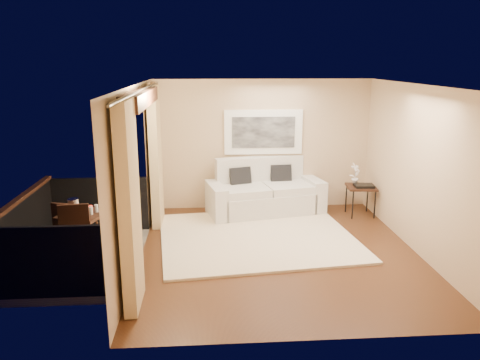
{
  "coord_description": "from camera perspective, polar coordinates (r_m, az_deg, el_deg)",
  "views": [
    {
      "loc": [
        -1.14,
        -7.09,
        3.07
      ],
      "look_at": [
        -0.59,
        0.74,
        1.05
      ],
      "focal_mm": 35.0,
      "sensor_mm": 36.0,
      "label": 1
    }
  ],
  "objects": [
    {
      "name": "curtains",
      "position": [
        7.36,
        -11.48,
        0.51
      ],
      "size": [
        0.16,
        4.8,
        2.64
      ],
      "color": "#DBBD86",
      "rests_on": "ground"
    },
    {
      "name": "balcony_chair_far",
      "position": [
        7.94,
        -20.24,
        -5.19
      ],
      "size": [
        0.49,
        0.49,
        0.91
      ],
      "rotation": [
        0.0,
        0.0,
        2.86
      ],
      "color": "#321A10",
      "rests_on": "balcony"
    },
    {
      "name": "floor",
      "position": [
        7.81,
        4.75,
        -8.77
      ],
      "size": [
        5.0,
        5.0,
        0.0
      ],
      "primitive_type": "plane",
      "color": "#4E2C17",
      "rests_on": "ground"
    },
    {
      "name": "side_table",
      "position": [
        9.72,
        14.54,
        -1.05
      ],
      "size": [
        0.62,
        0.62,
        0.61
      ],
      "rotation": [
        0.0,
        0.0,
        -0.1
      ],
      "color": "#321A10",
      "rests_on": "floor"
    },
    {
      "name": "rug",
      "position": [
        8.37,
        2.06,
        -6.93
      ],
      "size": [
        3.65,
        3.27,
        0.04
      ],
      "primitive_type": "cube",
      "rotation": [
        0.0,
        0.0,
        0.11
      ],
      "color": "#F1E0C2",
      "rests_on": "floor"
    },
    {
      "name": "orchid",
      "position": [
        9.73,
        13.86,
        0.73
      ],
      "size": [
        0.29,
        0.27,
        0.45
      ],
      "primitive_type": "imported",
      "rotation": [
        0.0,
        0.0,
        0.63
      ],
      "color": "white",
      "rests_on": "side_table"
    },
    {
      "name": "artwork",
      "position": [
        9.73,
        2.87,
        5.85
      ],
      "size": [
        1.62,
        0.07,
        0.92
      ],
      "color": "white",
      "rests_on": "room_shell"
    },
    {
      "name": "bistro_table",
      "position": [
        7.72,
        -18.53,
        -4.43
      ],
      "size": [
        0.81,
        0.81,
        0.76
      ],
      "rotation": [
        0.0,
        0.0,
        -0.32
      ],
      "color": "#321A10",
      "rests_on": "balcony"
    },
    {
      "name": "balcony",
      "position": [
        7.96,
        -19.7,
        -7.78
      ],
      "size": [
        1.81,
        2.6,
        1.17
      ],
      "color": "#605B56",
      "rests_on": "ground"
    },
    {
      "name": "ice_bucket",
      "position": [
        7.82,
        -19.64,
        -2.88
      ],
      "size": [
        0.18,
        0.18,
        0.2
      ],
      "primitive_type": "cylinder",
      "color": "white",
      "rests_on": "bistro_table"
    },
    {
      "name": "candle",
      "position": [
        7.82,
        -17.73,
        -3.23
      ],
      "size": [
        0.06,
        0.06,
        0.07
      ],
      "primitive_type": "cylinder",
      "color": "red",
      "rests_on": "bistro_table"
    },
    {
      "name": "tray",
      "position": [
        9.64,
        14.87,
        -0.69
      ],
      "size": [
        0.39,
        0.3,
        0.05
      ],
      "primitive_type": "cube",
      "rotation": [
        0.0,
        0.0,
        -0.04
      ],
      "color": "black",
      "rests_on": "side_table"
    },
    {
      "name": "glass_a",
      "position": [
        7.57,
        -17.72,
        -3.6
      ],
      "size": [
        0.06,
        0.06,
        0.12
      ],
      "primitive_type": "cylinder",
      "color": "white",
      "rests_on": "bistro_table"
    },
    {
      "name": "balcony_chair_near",
      "position": [
        7.31,
        -19.57,
        -6.24
      ],
      "size": [
        0.48,
        0.49,
        1.02
      ],
      "rotation": [
        0.0,
        0.0,
        0.1
      ],
      "color": "#321A10",
      "rests_on": "balcony"
    },
    {
      "name": "room_shell",
      "position": [
        7.18,
        -12.12,
        9.72
      ],
      "size": [
        5.0,
        6.4,
        5.0
      ],
      "color": "white",
      "rests_on": "ground"
    },
    {
      "name": "sofa",
      "position": [
        9.64,
        2.93,
        -1.7
      ],
      "size": [
        2.47,
        1.45,
        1.11
      ],
      "rotation": [
        0.0,
        0.0,
        0.21
      ],
      "color": "silver",
      "rests_on": "floor"
    },
    {
      "name": "glass_b",
      "position": [
        7.67,
        -17.11,
        -3.33
      ],
      "size": [
        0.06,
        0.06,
        0.12
      ],
      "primitive_type": "cylinder",
      "color": "silver",
      "rests_on": "bistro_table"
    },
    {
      "name": "vase",
      "position": [
        7.51,
        -19.1,
        -3.63
      ],
      "size": [
        0.04,
        0.04,
        0.18
      ],
      "primitive_type": "cylinder",
      "color": "silver",
      "rests_on": "bistro_table"
    }
  ]
}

